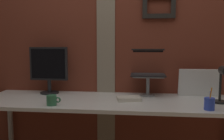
# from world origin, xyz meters

# --- Properties ---
(brick_wall_back) EXTENTS (3.49, 0.16, 2.30)m
(brick_wall_back) POSITION_xyz_m (-0.00, 0.45, 1.15)
(brick_wall_back) COLOR brown
(brick_wall_back) RESTS_ON ground_plane
(desk) EXTENTS (2.29, 0.67, 0.74)m
(desk) POSITION_xyz_m (-0.04, 0.06, 0.67)
(desk) COLOR white
(desk) RESTS_ON ground_plane
(monitor) EXTENTS (0.37, 0.18, 0.45)m
(monitor) POSITION_xyz_m (-0.67, 0.27, 1.00)
(monitor) COLOR black
(monitor) RESTS_ON desk
(laptop_stand) EXTENTS (0.28, 0.22, 0.19)m
(laptop_stand) POSITION_xyz_m (0.29, 0.27, 0.87)
(laptop_stand) COLOR gray
(laptop_stand) RESTS_ON desk
(laptop) EXTENTS (0.32, 0.30, 0.25)m
(laptop) POSITION_xyz_m (0.29, 0.35, 1.00)
(laptop) COLOR black
(laptop) RESTS_ON laptop_stand
(whiteboard_panel) EXTENTS (0.38, 0.06, 0.26)m
(whiteboard_panel) POSITION_xyz_m (0.76, 0.30, 0.87)
(whiteboard_panel) COLOR white
(whiteboard_panel) RESTS_ON desk
(desk_lamp) EXTENTS (0.12, 0.20, 0.31)m
(desk_lamp) POSITION_xyz_m (0.87, 0.01, 0.93)
(desk_lamp) COLOR black
(desk_lamp) RESTS_ON desk
(pen_cup) EXTENTS (0.08, 0.08, 0.17)m
(pen_cup) POSITION_xyz_m (0.72, -0.17, 0.79)
(pen_cup) COLOR blue
(pen_cup) RESTS_ON desk
(coffee_mug) EXTENTS (0.11, 0.08, 0.08)m
(coffee_mug) POSITION_xyz_m (-0.48, -0.17, 0.78)
(coffee_mug) COLOR #33724C
(coffee_mug) RESTS_ON desk
(paper_clutter_stack) EXTENTS (0.23, 0.18, 0.03)m
(paper_clutter_stack) POSITION_xyz_m (0.12, 0.06, 0.75)
(paper_clutter_stack) COLOR silver
(paper_clutter_stack) RESTS_ON desk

